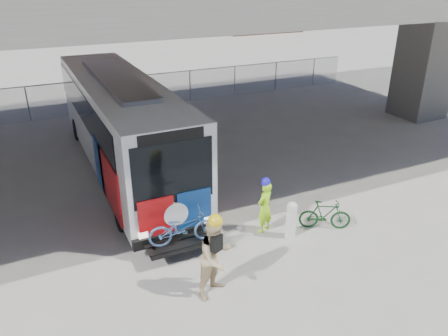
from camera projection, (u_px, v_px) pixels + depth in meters
ground at (210, 200)px, 15.02m from camera, size 160.00×160.00×0.00m
bus at (120, 118)px, 16.52m from camera, size 2.67×13.01×3.69m
chainlink_fence at (123, 84)px, 24.30m from camera, size 30.00×0.06×30.00m
bollard at (291, 218)px, 12.68m from camera, size 0.31×0.31×1.17m
cyclist_hivis at (265, 206)px, 12.90m from camera, size 0.70×0.59×1.78m
cyclist_tan at (216, 257)px, 10.32m from camera, size 1.18×1.07×2.17m
bike_parked at (325, 215)px, 13.17m from camera, size 1.58×1.15×0.94m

